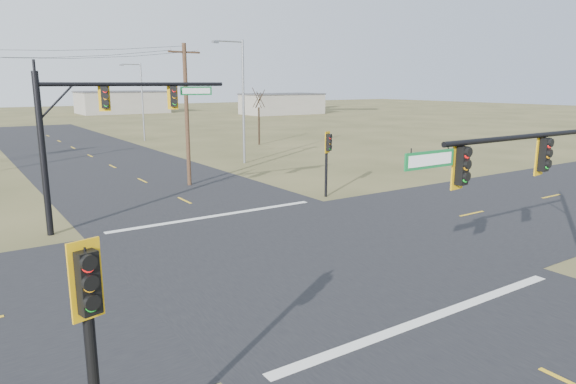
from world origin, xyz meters
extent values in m
plane|color=olive|center=(0.00, 0.00, 0.00)|extent=(320.00, 320.00, 0.00)
cube|color=black|center=(0.00, 0.00, 0.01)|extent=(160.00, 14.00, 0.02)
cube|color=black|center=(0.00, 0.00, 0.01)|extent=(14.00, 160.00, 0.02)
cube|color=silver|center=(0.00, -7.50, 0.03)|extent=(12.00, 0.40, 0.01)
cube|color=silver|center=(0.00, 7.50, 0.03)|extent=(12.00, 0.40, 0.01)
cylinder|color=black|center=(3.30, -8.43, 5.55)|extent=(8.79, 0.16, 0.16)
cube|color=#0E622B|center=(-1.60, -8.43, 5.20)|extent=(1.80, 0.05, 0.45)
cylinder|color=black|center=(-8.19, 8.75, 3.84)|extent=(0.31, 0.31, 7.67)
cylinder|color=black|center=(-3.53, 8.75, 7.07)|extent=(9.32, 0.20, 0.20)
cube|color=#0E622B|center=(-0.39, 8.75, 6.72)|extent=(1.80, 0.05, 0.45)
cylinder|color=black|center=(8.02, 8.09, 2.01)|extent=(0.17, 0.17, 4.03)
cylinder|color=black|center=(-10.27, -8.87, 2.27)|extent=(0.19, 0.19, 4.54)
cylinder|color=#4D3121|center=(2.27, 16.49, 4.89)|extent=(0.28, 0.28, 9.79)
cube|color=#4D3121|center=(2.27, 16.49, 9.19)|extent=(2.39, 0.39, 0.12)
cylinder|color=gray|center=(10.61, 23.43, 5.42)|extent=(0.22, 0.22, 10.83)
cylinder|color=gray|center=(9.31, 23.43, 10.63)|extent=(2.60, 0.13, 0.13)
cube|color=gray|center=(8.00, 23.43, 10.53)|extent=(0.65, 0.41, 0.20)
cylinder|color=gray|center=(9.17, 46.76, 4.79)|extent=(0.19, 0.19, 9.57)
cylinder|color=gray|center=(8.02, 46.76, 9.37)|extent=(2.30, 0.11, 0.11)
cube|color=gray|center=(6.87, 46.76, 9.27)|extent=(0.57, 0.36, 0.17)
cylinder|color=black|center=(18.98, 34.89, 2.19)|extent=(0.23, 0.23, 4.37)
cube|color=gray|center=(25.00, 110.00, 2.50)|extent=(20.00, 12.00, 5.00)
cube|color=gray|center=(55.00, 85.00, 2.25)|extent=(18.00, 10.00, 4.50)
camera|label=1|loc=(-11.90, -17.24, 7.13)|focal=32.00mm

